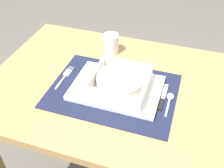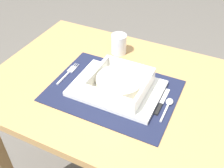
{
  "view_description": "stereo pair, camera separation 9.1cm",
  "coord_description": "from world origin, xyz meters",
  "views": [
    {
      "loc": [
        0.21,
        -0.7,
        1.35
      ],
      "look_at": [
        -0.0,
        -0.04,
        0.76
      ],
      "focal_mm": 43.0,
      "sensor_mm": 36.0,
      "label": 1
    },
    {
      "loc": [
        0.3,
        -0.66,
        1.35
      ],
      "look_at": [
        -0.0,
        -0.04,
        0.76
      ],
      "focal_mm": 43.0,
      "sensor_mm": 36.0,
      "label": 2
    }
  ],
  "objects": [
    {
      "name": "dining_table",
      "position": [
        0.0,
        0.0,
        0.61
      ],
      "size": [
        0.93,
        0.65,
        0.73
      ],
      "color": "#B2844C",
      "rests_on": "ground"
    },
    {
      "name": "placemat",
      "position": [
        -0.0,
        -0.04,
        0.73
      ],
      "size": [
        0.43,
        0.32,
        0.0
      ],
      "primitive_type": "cube",
      "color": "#191E38",
      "rests_on": "dining_table"
    },
    {
      "name": "serving_plate",
      "position": [
        0.01,
        -0.03,
        0.74
      ],
      "size": [
        0.3,
        0.21,
        0.02
      ],
      "primitive_type": "cube",
      "color": "white",
      "rests_on": "placemat"
    },
    {
      "name": "porridge_bowl",
      "position": [
        0.02,
        -0.04,
        0.77
      ],
      "size": [
        0.19,
        0.19,
        0.06
      ],
      "color": "white",
      "rests_on": "serving_plate"
    },
    {
      "name": "fork",
      "position": [
        -0.19,
        -0.02,
        0.74
      ],
      "size": [
        0.02,
        0.14,
        0.0
      ],
      "rotation": [
        0.0,
        0.0,
        0.07
      ],
      "color": "silver",
      "rests_on": "placemat"
    },
    {
      "name": "spoon",
      "position": [
        0.19,
        -0.02,
        0.74
      ],
      "size": [
        0.02,
        0.11,
        0.01
      ],
      "rotation": [
        0.0,
        0.0,
        -0.01
      ],
      "color": "silver",
      "rests_on": "placemat"
    },
    {
      "name": "butter_knife",
      "position": [
        0.17,
        -0.03,
        0.74
      ],
      "size": [
        0.01,
        0.13,
        0.01
      ],
      "rotation": [
        0.0,
        0.0,
        -0.04
      ],
      "color": "black",
      "rests_on": "placemat"
    },
    {
      "name": "bread_knife",
      "position": [
        0.15,
        -0.05,
        0.74
      ],
      "size": [
        0.01,
        0.14,
        0.01
      ],
      "rotation": [
        0.0,
        0.0,
        -0.04
      ],
      "color": "#59331E",
      "rests_on": "placemat"
    },
    {
      "name": "drinking_glass",
      "position": [
        -0.08,
        0.19,
        0.77
      ],
      "size": [
        0.06,
        0.06,
        0.08
      ],
      "color": "white",
      "rests_on": "dining_table"
    }
  ]
}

